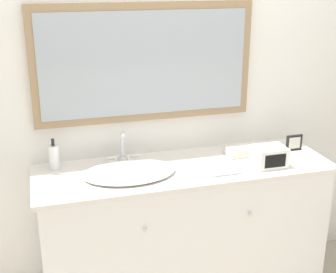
{
  "coord_description": "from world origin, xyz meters",
  "views": [
    {
      "loc": [
        -0.8,
        -2.17,
        2.01
      ],
      "look_at": [
        -0.1,
        0.29,
        1.11
      ],
      "focal_mm": 50.0,
      "sensor_mm": 36.0,
      "label": 1
    }
  ],
  "objects_px": {
    "sink_basin": "(129,171)",
    "appliance_box": "(270,157)",
    "soap_bottle": "(54,157)",
    "picture_frame": "(294,143)"
  },
  "relations": [
    {
      "from": "sink_basin",
      "to": "appliance_box",
      "type": "distance_m",
      "value": 0.84
    },
    {
      "from": "sink_basin",
      "to": "appliance_box",
      "type": "bearing_deg",
      "value": -7.52
    },
    {
      "from": "soap_bottle",
      "to": "appliance_box",
      "type": "xyz_separation_m",
      "value": [
        1.24,
        -0.31,
        -0.02
      ]
    },
    {
      "from": "soap_bottle",
      "to": "appliance_box",
      "type": "distance_m",
      "value": 1.28
    },
    {
      "from": "appliance_box",
      "to": "picture_frame",
      "type": "xyz_separation_m",
      "value": [
        0.28,
        0.19,
        -0.01
      ]
    },
    {
      "from": "sink_basin",
      "to": "picture_frame",
      "type": "height_order",
      "value": "sink_basin"
    },
    {
      "from": "picture_frame",
      "to": "soap_bottle",
      "type": "bearing_deg",
      "value": 175.6
    },
    {
      "from": "sink_basin",
      "to": "soap_bottle",
      "type": "xyz_separation_m",
      "value": [
        -0.41,
        0.2,
        0.06
      ]
    },
    {
      "from": "sink_basin",
      "to": "soap_bottle",
      "type": "height_order",
      "value": "sink_basin"
    },
    {
      "from": "soap_bottle",
      "to": "appliance_box",
      "type": "height_order",
      "value": "soap_bottle"
    }
  ]
}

